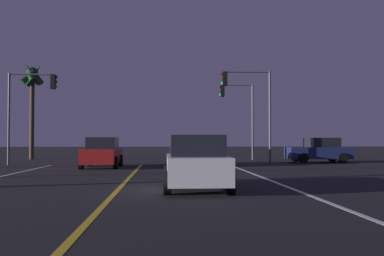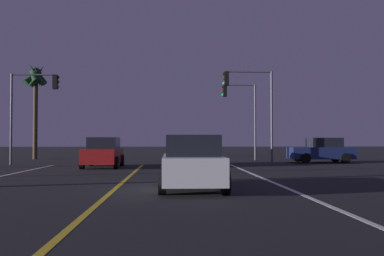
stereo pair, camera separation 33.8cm
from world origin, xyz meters
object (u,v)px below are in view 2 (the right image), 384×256
object	(u,v)px
traffic_light_far_right	(240,105)
palm_tree_left_far	(36,83)
car_crossing_side	(322,151)
car_lead_same_lane	(192,163)
car_oncoming	(103,153)
traffic_light_near_right	(249,95)
car_ahead_far	(186,152)
traffic_light_near_left	(34,98)

from	to	relation	value
traffic_light_far_right	palm_tree_left_far	distance (m)	16.58
car_crossing_side	palm_tree_left_far	size ratio (longest dim) A/B	0.55
car_lead_same_lane	traffic_light_far_right	size ratio (longest dim) A/B	0.74
car_oncoming	traffic_light_near_right	size ratio (longest dim) A/B	0.72
palm_tree_left_far	car_oncoming	bearing A→B (deg)	-56.45
car_lead_same_lane	car_oncoming	xyz separation A→B (m)	(-4.50, 11.14, 0.00)
palm_tree_left_far	car_lead_same_lane	bearing A→B (deg)	-62.01
car_ahead_far	traffic_light_near_left	size ratio (longest dim) A/B	0.75
car_crossing_side	car_lead_same_lane	bearing A→B (deg)	58.25
car_lead_same_lane	car_crossing_side	bearing A→B (deg)	-31.75
traffic_light_near_right	traffic_light_far_right	xyz separation A→B (m)	(0.27, 5.50, -0.14)
traffic_light_near_right	palm_tree_left_far	xyz separation A→B (m)	(-16.00, 8.04, 1.78)
car_oncoming	traffic_light_near_left	size ratio (longest dim) A/B	0.75
car_oncoming	palm_tree_left_far	xyz separation A→B (m)	(-7.16, 10.80, 5.37)
car_ahead_far	car_crossing_side	size ratio (longest dim) A/B	1.00
car_oncoming	traffic_light_near_left	distance (m)	6.47
car_crossing_side	traffic_light_near_right	distance (m)	6.62
car_oncoming	traffic_light_near_right	world-z (taller)	traffic_light_near_right
car_ahead_far	palm_tree_left_far	world-z (taller)	palm_tree_left_far
car_ahead_far	car_oncoming	bearing A→B (deg)	107.77
traffic_light_near_right	car_oncoming	bearing A→B (deg)	17.34
car_ahead_far	palm_tree_left_far	bearing A→B (deg)	52.03
traffic_light_near_left	traffic_light_far_right	world-z (taller)	traffic_light_far_right
car_oncoming	traffic_light_near_right	bearing A→B (deg)	107.34
car_oncoming	traffic_light_near_left	bearing A→B (deg)	-120.03
traffic_light_near_right	traffic_light_far_right	world-z (taller)	traffic_light_near_right
traffic_light_near_left	traffic_light_far_right	xyz separation A→B (m)	(13.88, 5.50, 0.07)
traffic_light_near_left	palm_tree_left_far	xyz separation A→B (m)	(-2.39, 8.04, 1.98)
car_ahead_far	traffic_light_far_right	world-z (taller)	traffic_light_far_right
car_lead_same_lane	car_oncoming	bearing A→B (deg)	22.00
car_crossing_side	palm_tree_left_far	world-z (taller)	palm_tree_left_far
car_lead_same_lane	car_ahead_far	bearing A→B (deg)	-1.04
traffic_light_near_right	car_crossing_side	bearing A→B (deg)	-162.50
car_lead_same_lane	traffic_light_near_left	bearing A→B (deg)	33.71
car_oncoming	car_crossing_side	bearing A→B (deg)	107.40
car_lead_same_lane	traffic_light_near_right	size ratio (longest dim) A/B	0.72
palm_tree_left_far	car_ahead_far	bearing A→B (deg)	-37.97
car_lead_same_lane	palm_tree_left_far	world-z (taller)	palm_tree_left_far
traffic_light_near_right	traffic_light_far_right	distance (m)	5.51
car_crossing_side	car_oncoming	distance (m)	14.81
car_lead_same_lane	car_crossing_side	size ratio (longest dim) A/B	1.00
car_crossing_side	traffic_light_far_right	size ratio (longest dim) A/B	0.74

